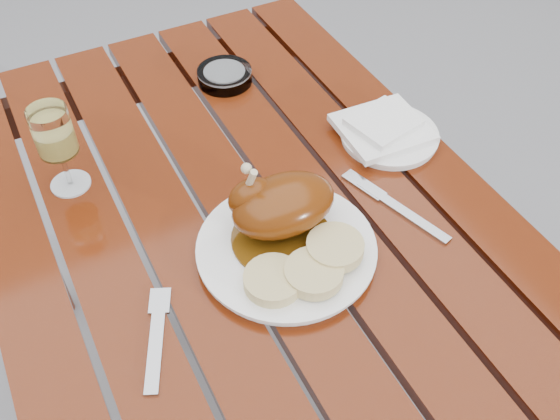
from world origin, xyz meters
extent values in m
plane|color=slate|center=(0.00, 0.00, 0.00)|extent=(60.00, 60.00, 0.00)
cube|color=maroon|center=(0.00, 0.00, 0.38)|extent=(0.80, 1.20, 0.75)
cylinder|color=white|center=(0.02, -0.09, 0.76)|extent=(0.37, 0.37, 0.02)
cylinder|color=#4F2E09|center=(0.02, -0.08, 0.77)|extent=(0.16, 0.16, 0.00)
ellipsoid|color=#723308|center=(0.04, -0.05, 0.81)|extent=(0.17, 0.11, 0.08)
ellipsoid|color=#723308|center=(0.00, -0.03, 0.83)|extent=(0.08, 0.05, 0.06)
cylinder|color=#C6B28C|center=(-0.01, -0.02, 0.84)|extent=(0.02, 0.04, 0.09)
cylinder|color=#D2C180|center=(-0.03, -0.15, 0.78)|extent=(0.09, 0.09, 0.02)
cylinder|color=#D2C180|center=(0.03, -0.17, 0.78)|extent=(0.09, 0.09, 0.02)
cylinder|color=#D2C180|center=(0.08, -0.14, 0.79)|extent=(0.09, 0.09, 0.02)
cylinder|color=#EBDB6B|center=(-0.23, 0.21, 0.83)|extent=(0.08, 0.08, 0.16)
cylinder|color=white|center=(0.32, 0.06, 0.76)|extent=(0.22, 0.22, 0.01)
cube|color=white|center=(0.31, 0.07, 0.77)|extent=(0.16, 0.15, 0.01)
cylinder|color=#B2B7BC|center=(0.12, 0.36, 0.76)|extent=(0.11, 0.11, 0.03)
cube|color=gray|center=(-0.21, -0.15, 0.75)|extent=(0.08, 0.15, 0.01)
cube|color=gray|center=(0.23, -0.11, 0.75)|extent=(0.07, 0.18, 0.01)
camera|label=1|loc=(-0.26, -0.63, 1.50)|focal=40.00mm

